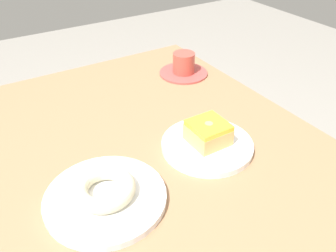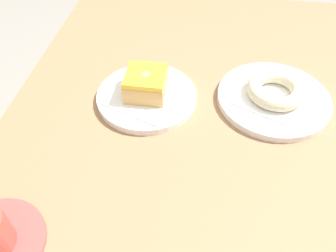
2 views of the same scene
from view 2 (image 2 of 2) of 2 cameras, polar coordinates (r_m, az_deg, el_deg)
The scene contains 7 objects.
table at distance 0.77m, azimuth 5.29°, elevation -2.91°, with size 1.08×0.82×0.71m.
plate_sugar_ring at distance 0.77m, azimuth 16.98°, elevation 4.28°, with size 0.24×0.24×0.02m, color white.
napkin_sugar_ring at distance 0.77m, azimuth 17.12°, elevation 4.79°, with size 0.14×0.14×0.00m, color white.
donut_sugar_ring at distance 0.76m, azimuth 17.39°, elevation 5.72°, with size 0.12×0.12×0.03m, color beige.
plate_glazed_square at distance 0.74m, azimuth -3.46°, elevation 4.83°, with size 0.21×0.21×0.02m, color white.
napkin_glazed_square at distance 0.74m, azimuth -3.49°, elevation 5.36°, with size 0.15×0.15×0.00m, color white.
donut_glazed_square at distance 0.72m, azimuth -3.58°, elevation 6.96°, with size 0.08×0.08×0.05m.
Camera 2 is at (-0.50, 0.00, 1.21)m, focal length 37.05 mm.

